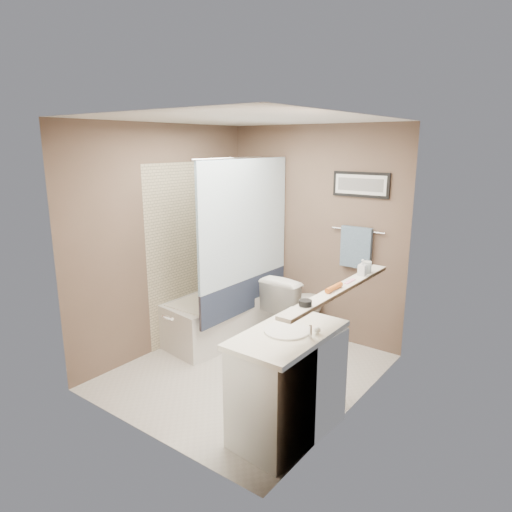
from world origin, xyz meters
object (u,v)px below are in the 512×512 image
Objects in this scene: candle_bowl_near at (305,303)px; glass_jar at (367,267)px; bathtub at (225,315)px; vanity at (288,386)px; toilet at (297,308)px; soap_bottle at (362,267)px; hair_brush_front at (334,288)px.

glass_jar is at bearing 90.00° from candle_bowl_near.
candle_bowl_near reaches higher than bathtub.
vanity is 1.22m from glass_jar.
bathtub is at bearing 173.47° from glass_jar.
bathtub is 16.67× the size of candle_bowl_near.
soap_bottle reaches higher than toilet.
soap_bottle is at bearing 81.73° from vanity.
glass_jar is (0.00, 1.02, 0.03)m from candle_bowl_near.
bathtub is 15.00× the size of glass_jar.
glass_jar is (1.79, -0.20, 0.92)m from bathtub.
hair_brush_front reaches higher than candle_bowl_near.
glass_jar is (0.19, 0.93, 0.77)m from vanity.
candle_bowl_near is 1.02m from glass_jar.
toilet is 1.38m from glass_jar.
vanity is at bearing -102.46° from soap_bottle.
hair_brush_front reaches higher than bathtub.
bathtub is 2.34m from candle_bowl_near.
soap_bottle is (0.00, -0.10, 0.02)m from glass_jar.
candle_bowl_near is 0.90× the size of glass_jar.
glass_jar is 0.73× the size of soap_bottle.
vanity is 4.09× the size of hair_brush_front.
hair_brush_front is 2.20× the size of glass_jar.
hair_brush_front reaches higher than vanity.
bathtub is at bearing 170.47° from soap_bottle.
hair_brush_front is 0.60m from glass_jar.
glass_jar is (1.02, -0.54, 0.76)m from toilet.
candle_bowl_near is at bearing -26.90° from bathtub.
toilet is 2.00m from candle_bowl_near.
vanity is at bearing 154.15° from candle_bowl_near.
glass_jar reaches higher than candle_bowl_near.
toilet reaches higher than bathtub.
bathtub is 2.15m from hair_brush_front.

